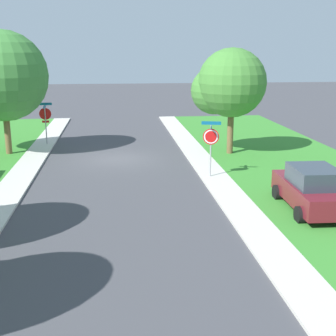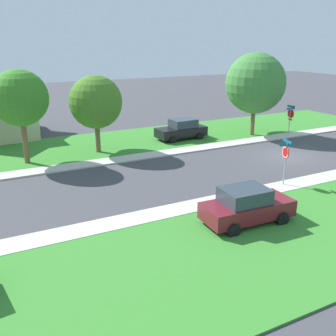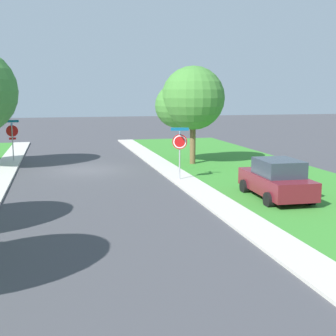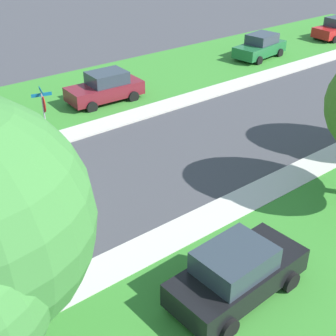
{
  "view_description": "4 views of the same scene",
  "coord_description": "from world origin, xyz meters",
  "px_view_note": "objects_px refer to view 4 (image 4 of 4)",
  "views": [
    {
      "loc": [
        0.05,
        25.49,
        6.04
      ],
      "look_at": [
        -2.04,
        7.72,
        1.4
      ],
      "focal_mm": 48.91,
      "sensor_mm": 36.0,
      "label": 1
    },
    {
      "loc": [
        -20.32,
        20.31,
        8.19
      ],
      "look_at": [
        -2.17,
        10.95,
        1.4
      ],
      "focal_mm": 41.51,
      "sensor_mm": 36.0,
      "label": 2
    },
    {
      "loc": [
        1.67,
        26.79,
        4.53
      ],
      "look_at": [
        -2.84,
        8.58,
        1.4
      ],
      "focal_mm": 48.44,
      "sensor_mm": 36.0,
      "label": 3
    },
    {
      "loc": [
        14.57,
        -3.33,
        10.06
      ],
      "look_at": [
        2.73,
        6.06,
        1.4
      ],
      "focal_mm": 50.03,
      "sensor_mm": 36.0,
      "label": 4
    }
  ],
  "objects_px": {
    "car_maroon_driveway_right": "(105,88)",
    "car_black_far_down_street": "(237,273)",
    "car_green_across_road": "(260,47)",
    "stop_sign_far_corner": "(44,107)"
  },
  "relations": [
    {
      "from": "car_maroon_driveway_right",
      "to": "car_black_far_down_street",
      "type": "xyz_separation_m",
      "value": [
        15.28,
        -5.1,
        0.0
      ]
    },
    {
      "from": "car_green_across_road",
      "to": "car_maroon_driveway_right",
      "type": "bearing_deg",
      "value": -88.6
    },
    {
      "from": "car_green_across_road",
      "to": "car_maroon_driveway_right",
      "type": "distance_m",
      "value": 13.31
    },
    {
      "from": "car_black_far_down_street",
      "to": "car_green_across_road",
      "type": "bearing_deg",
      "value": 130.31
    },
    {
      "from": "car_maroon_driveway_right",
      "to": "car_black_far_down_street",
      "type": "bearing_deg",
      "value": -18.45
    },
    {
      "from": "stop_sign_far_corner",
      "to": "car_black_far_down_street",
      "type": "distance_m",
      "value": 12.42
    },
    {
      "from": "car_green_across_road",
      "to": "car_maroon_driveway_right",
      "type": "relative_size",
      "value": 1.03
    },
    {
      "from": "car_maroon_driveway_right",
      "to": "car_black_far_down_street",
      "type": "distance_m",
      "value": 16.11
    },
    {
      "from": "stop_sign_far_corner",
      "to": "car_black_far_down_street",
      "type": "xyz_separation_m",
      "value": [
        12.38,
        -0.11,
        -1.01
      ]
    },
    {
      "from": "car_green_across_road",
      "to": "car_black_far_down_street",
      "type": "relative_size",
      "value": 1.03
    }
  ]
}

